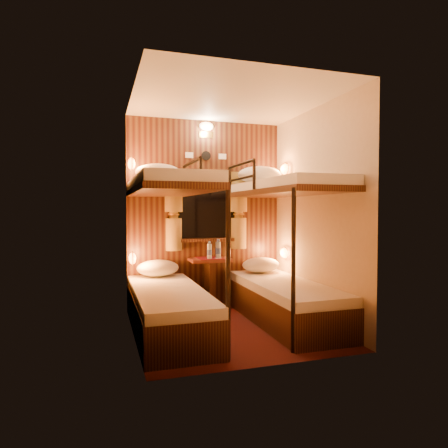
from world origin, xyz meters
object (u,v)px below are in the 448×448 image
object	(u,v)px
bunk_right	(284,272)
table	(210,277)
bunk_left	(169,278)
bottle_left	(209,251)
bottle_right	(218,250)

from	to	relation	value
bunk_right	table	distance (m)	1.02
bunk_left	bottle_left	xyz separation A→B (m)	(0.63, 0.71, 0.18)
table	bottle_left	bearing A→B (deg)	-106.82
bottle_right	bottle_left	bearing A→B (deg)	-171.50
bunk_right	table	bearing A→B (deg)	129.67
bunk_right	bottle_right	xyz separation A→B (m)	(-0.55, 0.73, 0.20)
bunk_left	table	world-z (taller)	bunk_left
bunk_right	bottle_right	distance (m)	0.94
table	bottle_right	bearing A→B (deg)	-27.17
bunk_left	bottle_left	distance (m)	0.97
bunk_left	table	xyz separation A→B (m)	(0.65, 0.78, -0.14)
bunk_right	bottle_left	world-z (taller)	bunk_right
bottle_left	bottle_right	size ratio (longest dim) A/B	0.89
bunk_right	bunk_left	bearing A→B (deg)	180.00
table	bottle_right	world-z (taller)	bottle_right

